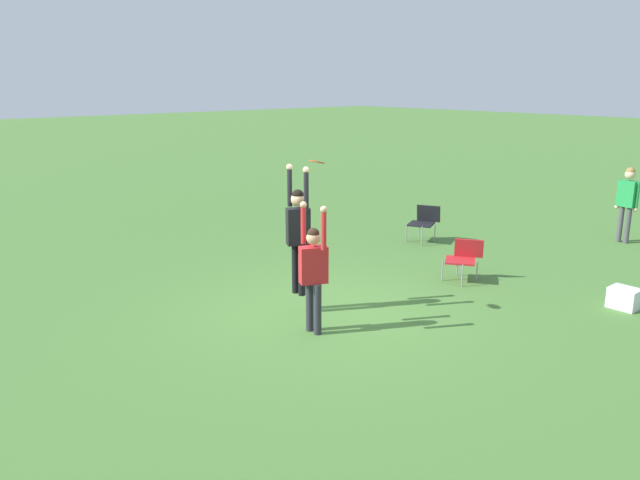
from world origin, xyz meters
TOP-DOWN VIEW (x-y plane):
  - ground_plane at (0.00, 0.00)m, footprint 120.00×120.00m
  - person_jumping at (-0.36, -0.23)m, footprint 0.52×0.42m
  - person_defending at (0.49, -0.63)m, footprint 0.57×0.46m
  - frisbee at (0.16, -0.28)m, footprint 0.25×0.25m
  - camping_chair_0 at (-2.02, 4.97)m, footprint 0.75×0.81m
  - camping_chair_2 at (0.42, 3.21)m, footprint 0.76×0.83m
  - person_spectator_near at (1.16, 8.48)m, footprint 0.54×0.25m
  - cooler_box at (3.15, 4.04)m, footprint 0.47×0.38m

SIDE VIEW (x-z plane):
  - ground_plane at x=0.00m, z-range 0.00..0.00m
  - cooler_box at x=3.15m, z-range 0.00..0.35m
  - camping_chair_2 at x=0.42m, z-range 0.08..0.88m
  - camping_chair_0 at x=-2.02m, z-range 0.09..0.95m
  - person_defending at x=0.49m, z-range 0.05..2.07m
  - person_spectator_near at x=1.16m, z-range 0.19..1.99m
  - person_jumping at x=-0.36m, z-range 0.37..2.53m
  - frisbee at x=0.16m, z-range 2.53..2.61m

